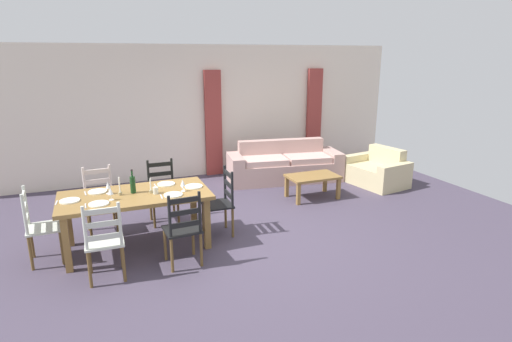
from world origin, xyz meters
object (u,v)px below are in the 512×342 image
Objects in this scene: dining_chair_near_right at (183,229)px; coffee_table at (313,179)px; dining_chair_far_left at (100,200)px; wine_glass_near_right at (183,183)px; couch at (284,166)px; dining_chair_near_left at (104,241)px; dining_table at (135,200)px; dining_chair_head_west at (39,226)px; armchair_upholstered at (377,172)px; wine_glass_near_left at (111,192)px; dining_chair_head_east at (221,202)px; coffee_cup_primary at (156,190)px; dining_chair_far_right at (163,192)px; wine_bottle at (133,184)px; wine_glass_far_left at (108,186)px.

coffee_table is at bearing 31.05° from dining_chair_near_right.
dining_chair_far_left is 5.96× the size of wine_glass_near_right.
dining_chair_far_left is at bearing -159.03° from couch.
couch is (3.59, 2.85, -0.19)m from dining_chair_near_left.
dining_table is 1.98× the size of dining_chair_head_west.
dining_chair_head_west is 6.04m from armchair_upholstered.
couch is (2.70, 2.83, -0.19)m from dining_chair_near_right.
wine_glass_near_left is (0.14, 0.60, 0.38)m from dining_chair_near_left.
dining_chair_near_left is 1.00× the size of dining_chair_head_east.
dining_chair_near_left reaches higher than coffee_cup_primary.
dining_chair_near_left is 1.07× the size of coffee_table.
dining_chair_far_right reaches higher than wine_glass_near_left.
wine_glass_near_left is 3.63m from coffee_table.
dining_table is 0.93m from dining_chair_far_right.
wine_bottle reaches higher than coffee_cup_primary.
dining_chair_head_west is 10.67× the size of coffee_cup_primary.
wine_glass_near_right is 0.07× the size of couch.
wine_glass_near_left is at bearing -9.83° from dining_chair_head_west.
wine_glass_far_left is 0.13× the size of armchair_upholstered.
dining_chair_far_right is at bearing 3.47° from dining_chair_far_left.
dining_table is at bearing -0.33° from dining_chair_head_west.
couch is at bearing 29.62° from wine_glass_far_left.
dining_chair_near_left is 1.00× the size of dining_chair_far_right.
armchair_upholstered is at bearing 13.55° from dining_table.
wine_glass_near_right is at bearing -158.09° from coffee_table.
dining_table is 3.28m from coffee_table.
wine_bottle is at bearing -147.12° from couch.
dining_chair_near_right is 1.07× the size of coffee_table.
dining_chair_head_west is at bearing 133.85° from dining_chair_near_left.
wine_glass_near_left reaches higher than armchair_upholstered.
dining_table is at bearing 122.35° from dining_chair_near_right.
dining_chair_near_left is at bearing -160.00° from armchair_upholstered.
dining_chair_near_left is at bearing -120.30° from dining_table.
dining_chair_far_left is at bearing 140.08° from wine_glass_near_right.
wine_glass_near_right is at bearing -138.78° from couch.
dining_chair_head_east is (0.69, -0.78, 0.00)m from dining_chair_far_right.
coffee_table is at bearing 14.81° from wine_bottle.
dining_chair_head_west is 1.00× the size of dining_chair_head_east.
wine_glass_far_left is at bearing -79.70° from dining_chair_far_left.
couch is at bearing 46.39° from dining_chair_near_right.
dining_table is 1.17m from dining_chair_head_west.
dining_chair_near_left is 0.75× the size of armchair_upholstered.
wine_glass_near_left is 5.26m from armchair_upholstered.
armchair_upholstered reaches higher than coffee_table.
dining_table is 1.18m from dining_chair_head_east.
dining_chair_near_left reaches higher than dining_table.
dining_chair_near_right reaches higher than wine_glass_far_left.
dining_chair_far_right reaches higher than couch.
wine_bottle is at bearing 121.28° from dining_chair_near_right.
couch is at bearing 20.97° from dining_chair_far_left.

